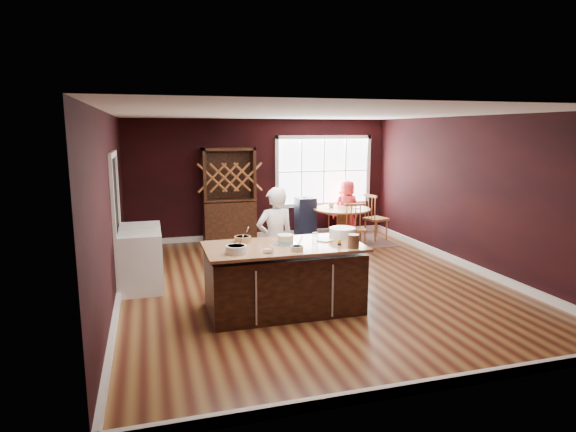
% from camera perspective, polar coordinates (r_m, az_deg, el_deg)
% --- Properties ---
extents(room_shell, '(7.00, 7.00, 7.00)m').
position_cam_1_polar(room_shell, '(7.64, 2.78, 1.84)').
color(room_shell, brown).
rests_on(room_shell, ground).
extents(window, '(2.36, 0.10, 1.66)m').
position_cam_1_polar(window, '(11.37, 4.24, 5.33)').
color(window, white).
rests_on(window, room_shell).
extents(doorway, '(0.08, 1.26, 2.13)m').
position_cam_1_polar(doorway, '(7.89, -19.61, -0.87)').
color(doorway, white).
rests_on(doorway, room_shell).
extents(kitchen_island, '(2.13, 1.11, 0.92)m').
position_cam_1_polar(kitchen_island, '(6.64, -0.51, -7.50)').
color(kitchen_island, black).
rests_on(kitchen_island, ground).
extents(dining_table, '(1.26, 1.26, 0.75)m').
position_cam_1_polar(dining_table, '(10.71, 6.35, -0.22)').
color(dining_table, olive).
rests_on(dining_table, ground).
extents(baker, '(0.64, 0.47, 1.63)m').
position_cam_1_polar(baker, '(7.23, -1.53, -2.95)').
color(baker, white).
rests_on(baker, ground).
extents(layer_cake, '(0.31, 0.31, 0.13)m').
position_cam_1_polar(layer_cake, '(6.56, -0.30, -2.78)').
color(layer_cake, white).
rests_on(layer_cake, kitchen_island).
extents(bowl_blue, '(0.27, 0.27, 0.10)m').
position_cam_1_polar(bowl_blue, '(6.10, -6.16, -3.97)').
color(bowl_blue, silver).
rests_on(bowl_blue, kitchen_island).
extents(bowl_yellow, '(0.23, 0.23, 0.09)m').
position_cam_1_polar(bowl_yellow, '(6.68, -5.40, -2.77)').
color(bowl_yellow, '#AD7F53').
rests_on(bowl_yellow, kitchen_island).
extents(bowl_pink, '(0.14, 0.14, 0.05)m').
position_cam_1_polar(bowl_pink, '(6.10, -2.37, -4.16)').
color(bowl_pink, silver).
rests_on(bowl_pink, kitchen_island).
extents(bowl_olive, '(0.17, 0.17, 0.06)m').
position_cam_1_polar(bowl_olive, '(6.20, 1.06, -3.86)').
color(bowl_olive, beige).
rests_on(bowl_olive, kitchen_island).
extents(drinking_glass, '(0.08, 0.08, 0.16)m').
position_cam_1_polar(drinking_glass, '(6.56, 3.24, -2.66)').
color(drinking_glass, silver).
rests_on(drinking_glass, kitchen_island).
extents(dinner_plate, '(0.24, 0.24, 0.02)m').
position_cam_1_polar(dinner_plate, '(6.79, 4.42, -2.86)').
color(dinner_plate, '#F7EEA6').
rests_on(dinner_plate, kitchen_island).
extents(white_tub, '(0.39, 0.39, 0.13)m').
position_cam_1_polar(white_tub, '(7.04, 6.47, -1.93)').
color(white_tub, silver).
rests_on(white_tub, kitchen_island).
extents(stoneware_crock, '(0.15, 0.15, 0.18)m').
position_cam_1_polar(stoneware_crock, '(6.40, 7.77, -2.98)').
color(stoneware_crock, '#4D321F').
rests_on(stoneware_crock, kitchen_island).
extents(toy_figurine, '(0.05, 0.05, 0.09)m').
position_cam_1_polar(toy_figurine, '(6.51, 6.10, -3.12)').
color(toy_figurine, orange).
rests_on(toy_figurine, kitchen_island).
extents(rug, '(2.11, 1.64, 0.01)m').
position_cam_1_polar(rug, '(10.82, 6.30, -2.97)').
color(rug, brown).
rests_on(rug, ground).
extents(chair_east, '(0.53, 0.54, 1.06)m').
position_cam_1_polar(chair_east, '(11.01, 10.42, -0.08)').
color(chair_east, brown).
rests_on(chair_east, ground).
extents(chair_south, '(0.46, 0.44, 0.97)m').
position_cam_1_polar(chair_south, '(9.97, 8.01, -1.34)').
color(chair_south, brown).
rests_on(chair_south, ground).
extents(chair_north, '(0.59, 0.58, 1.07)m').
position_cam_1_polar(chair_north, '(11.57, 6.07, 0.55)').
color(chair_north, '#915923').
rests_on(chair_north, ground).
extents(seated_woman, '(0.67, 0.46, 1.31)m').
position_cam_1_polar(seated_woman, '(11.29, 6.98, 0.93)').
color(seated_woman, '#ED343D').
rests_on(seated_woman, ground).
extents(high_chair, '(0.41, 0.41, 1.01)m').
position_cam_1_polar(high_chair, '(10.78, 2.08, -0.25)').
color(high_chair, black).
rests_on(high_chair, ground).
extents(toddler, '(0.18, 0.14, 0.26)m').
position_cam_1_polar(toddler, '(10.73, 1.96, 1.35)').
color(toddler, '#8CA5BF').
rests_on(toddler, high_chair).
extents(table_plate, '(0.19, 0.19, 0.01)m').
position_cam_1_polar(table_plate, '(10.72, 7.94, 0.96)').
color(table_plate, beige).
rests_on(table_plate, dining_table).
extents(table_cup, '(0.14, 0.14, 0.10)m').
position_cam_1_polar(table_cup, '(10.78, 5.13, 1.29)').
color(table_cup, silver).
rests_on(table_cup, dining_table).
extents(hutch, '(1.13, 0.47, 2.08)m').
position_cam_1_polar(hutch, '(10.59, -7.01, 2.42)').
color(hutch, black).
rests_on(hutch, ground).
extents(washer, '(0.63, 0.61, 0.92)m').
position_cam_1_polar(washer, '(7.69, -17.03, -5.33)').
color(washer, white).
rests_on(washer, ground).
extents(dryer, '(0.64, 0.62, 0.93)m').
position_cam_1_polar(dryer, '(8.31, -16.99, -4.15)').
color(dryer, white).
rests_on(dryer, ground).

